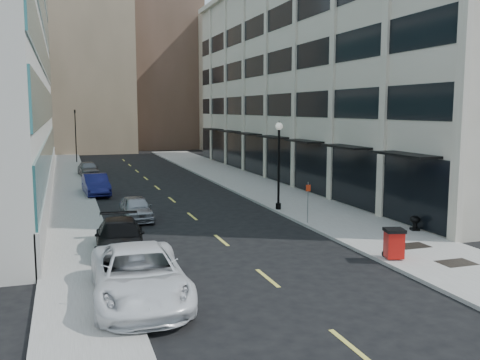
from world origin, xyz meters
TOP-DOWN VIEW (x-y plane):
  - ground at (0.00, 0.00)m, footprint 160.00×160.00m
  - sidewalk_right at (7.50, 20.00)m, footprint 5.00×80.00m
  - sidewalk_left at (-6.50, 20.00)m, footprint 3.00×80.00m
  - building_right at (16.94, 26.99)m, footprint 15.30×46.50m
  - skyline_tan_near at (-4.00, 68.00)m, footprint 14.00×18.00m
  - skyline_brown at (8.00, 72.00)m, footprint 12.00×16.00m
  - skyline_tan_far at (-14.00, 78.00)m, footprint 12.00×14.00m
  - skyline_stone at (18.00, 66.00)m, footprint 10.00×14.00m
  - grate_mid at (7.60, 1.00)m, footprint 1.40×1.00m
  - grate_far at (7.60, 3.80)m, footprint 1.40×1.00m
  - road_centerline at (0.00, 17.00)m, footprint 0.15×68.20m
  - traffic_signal at (-5.50, 48.00)m, footprint 0.66×0.66m
  - car_white_van at (-4.80, 1.03)m, footprint 3.11×6.37m
  - car_black_pickup at (-4.80, 7.02)m, footprint 2.46×5.18m
  - car_silver_sedan at (-3.20, 14.00)m, footprint 1.70×3.99m
  - car_blue_sedan at (-4.80, 23.67)m, footprint 1.89×4.73m
  - car_grey_sedan at (-4.80, 35.00)m, footprint 2.02×4.28m
  - trash_bin at (5.60, 2.31)m, footprint 0.93×0.94m
  - lamppost at (5.30, 13.79)m, footprint 0.44×0.44m
  - sign_post at (5.30, 9.70)m, footprint 0.26×0.06m
  - urn_planter at (9.60, 6.36)m, footprint 0.52×0.52m

SIDE VIEW (x-z plane):
  - ground at x=0.00m, z-range 0.00..0.00m
  - road_centerline at x=0.00m, z-range 0.00..0.01m
  - sidewalk_right at x=7.50m, z-range 0.00..0.15m
  - sidewalk_left at x=-6.50m, z-range 0.00..0.15m
  - grate_mid at x=7.60m, z-range 0.15..0.16m
  - grate_far at x=7.60m, z-range 0.15..0.16m
  - urn_planter at x=9.60m, z-range 0.23..0.95m
  - car_silver_sedan at x=-3.20m, z-range 0.00..1.34m
  - car_grey_sedan at x=-4.80m, z-range 0.00..1.41m
  - car_black_pickup at x=-4.80m, z-range 0.00..1.46m
  - car_blue_sedan at x=-4.80m, z-range 0.00..1.53m
  - trash_bin at x=5.60m, z-range 0.20..1.43m
  - car_white_van at x=-4.80m, z-range 0.00..1.74m
  - sign_post at x=5.30m, z-range 0.48..2.67m
  - lamppost at x=5.30m, z-range 0.62..5.96m
  - traffic_signal at x=-5.50m, z-range 2.23..9.21m
  - building_right at x=16.94m, z-range -0.13..18.12m
  - skyline_stone at x=18.00m, z-range 0.00..20.00m
  - skyline_tan_far at x=-14.00m, z-range 0.00..22.00m
  - skyline_tan_near at x=-4.00m, z-range 0.00..28.00m
  - skyline_brown at x=8.00m, z-range 0.00..34.00m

